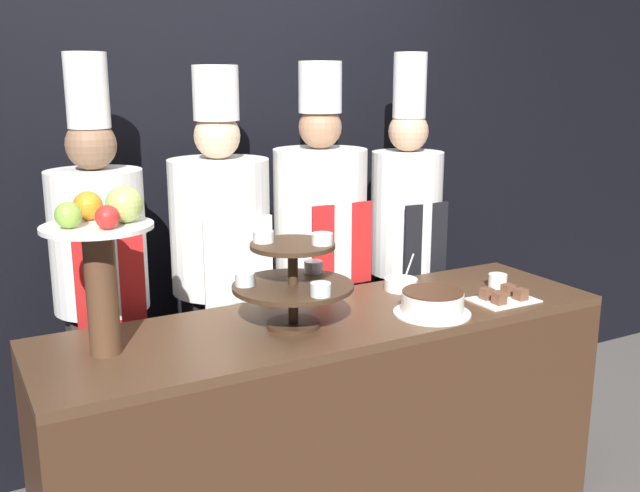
{
  "coord_description": "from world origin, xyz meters",
  "views": [
    {
      "loc": [
        -1.26,
        -1.88,
        1.79
      ],
      "look_at": [
        0.0,
        0.41,
        1.17
      ],
      "focal_mm": 40.0,
      "sensor_mm": 36.0,
      "label": 1
    }
  ],
  "objects_px": {
    "fruit_pedestal": "(102,249)",
    "cake_round": "(432,303)",
    "cup_white": "(498,281)",
    "chef_left": "(101,281)",
    "serving_bowl_far": "(401,284)",
    "chef_center_left": "(222,267)",
    "chef_center_right": "(320,251)",
    "tiered_stand": "(293,277)",
    "chef_right": "(406,240)",
    "cake_square_tray": "(504,297)"
  },
  "relations": [
    {
      "from": "cup_white",
      "to": "chef_left",
      "type": "height_order",
      "value": "chef_left"
    },
    {
      "from": "chef_center_right",
      "to": "chef_center_left",
      "type": "bearing_deg",
      "value": -180.0
    },
    {
      "from": "serving_bowl_far",
      "to": "chef_center_left",
      "type": "distance_m",
      "value": 0.76
    },
    {
      "from": "serving_bowl_far",
      "to": "chef_left",
      "type": "height_order",
      "value": "chef_left"
    },
    {
      "from": "cup_white",
      "to": "chef_left",
      "type": "relative_size",
      "value": 0.04
    },
    {
      "from": "tiered_stand",
      "to": "chef_right",
      "type": "relative_size",
      "value": 0.23
    },
    {
      "from": "chef_center_left",
      "to": "chef_center_right",
      "type": "bearing_deg",
      "value": 0.0
    },
    {
      "from": "cake_square_tray",
      "to": "chef_left",
      "type": "xyz_separation_m",
      "value": [
        -1.41,
        0.74,
        0.07
      ]
    },
    {
      "from": "cake_square_tray",
      "to": "chef_center_left",
      "type": "distance_m",
      "value": 1.17
    },
    {
      "from": "fruit_pedestal",
      "to": "chef_center_right",
      "type": "distance_m",
      "value": 1.23
    },
    {
      "from": "fruit_pedestal",
      "to": "tiered_stand",
      "type": "bearing_deg",
      "value": -5.96
    },
    {
      "from": "serving_bowl_far",
      "to": "chef_center_left",
      "type": "xyz_separation_m",
      "value": [
        -0.64,
        0.42,
        0.06
      ]
    },
    {
      "from": "tiered_stand",
      "to": "chef_right",
      "type": "xyz_separation_m",
      "value": [
        0.92,
        0.6,
        -0.09
      ]
    },
    {
      "from": "fruit_pedestal",
      "to": "chef_right",
      "type": "height_order",
      "value": "chef_right"
    },
    {
      "from": "cake_square_tray",
      "to": "serving_bowl_far",
      "type": "height_order",
      "value": "serving_bowl_far"
    },
    {
      "from": "cake_round",
      "to": "serving_bowl_far",
      "type": "bearing_deg",
      "value": 76.04
    },
    {
      "from": "chef_right",
      "to": "chef_center_right",
      "type": "bearing_deg",
      "value": -180.0
    },
    {
      "from": "tiered_stand",
      "to": "chef_center_left",
      "type": "distance_m",
      "value": 0.61
    },
    {
      "from": "tiered_stand",
      "to": "cup_white",
      "type": "relative_size",
      "value": 5.5
    },
    {
      "from": "chef_center_left",
      "to": "cup_white",
      "type": "bearing_deg",
      "value": -29.75
    },
    {
      "from": "tiered_stand",
      "to": "fruit_pedestal",
      "type": "height_order",
      "value": "fruit_pedestal"
    },
    {
      "from": "chef_left",
      "to": "tiered_stand",
      "type": "bearing_deg",
      "value": -48.03
    },
    {
      "from": "serving_bowl_far",
      "to": "chef_center_left",
      "type": "relative_size",
      "value": 0.08
    },
    {
      "from": "cake_square_tray",
      "to": "fruit_pedestal",
      "type": "bearing_deg",
      "value": 172.38
    },
    {
      "from": "chef_center_left",
      "to": "chef_left",
      "type": "bearing_deg",
      "value": 179.99
    },
    {
      "from": "fruit_pedestal",
      "to": "cake_square_tray",
      "type": "relative_size",
      "value": 2.16
    },
    {
      "from": "chef_center_right",
      "to": "chef_right",
      "type": "relative_size",
      "value": 0.98
    },
    {
      "from": "fruit_pedestal",
      "to": "cup_white",
      "type": "distance_m",
      "value": 1.65
    },
    {
      "from": "chef_center_right",
      "to": "tiered_stand",
      "type": "bearing_deg",
      "value": -126.21
    },
    {
      "from": "cup_white",
      "to": "chef_left",
      "type": "bearing_deg",
      "value": 159.05
    },
    {
      "from": "fruit_pedestal",
      "to": "cake_round",
      "type": "xyz_separation_m",
      "value": [
        1.16,
        -0.2,
        -0.3
      ]
    },
    {
      "from": "fruit_pedestal",
      "to": "cake_square_tray",
      "type": "xyz_separation_m",
      "value": [
        1.51,
        -0.2,
        -0.33
      ]
    },
    {
      "from": "tiered_stand",
      "to": "cup_white",
      "type": "xyz_separation_m",
      "value": [
        0.98,
        0.02,
        -0.16
      ]
    },
    {
      "from": "cup_white",
      "to": "chef_center_right",
      "type": "distance_m",
      "value": 0.8
    },
    {
      "from": "fruit_pedestal",
      "to": "cake_round",
      "type": "relative_size",
      "value": 1.86
    },
    {
      "from": "fruit_pedestal",
      "to": "cake_round",
      "type": "distance_m",
      "value": 1.21
    },
    {
      "from": "chef_center_left",
      "to": "cake_round",
      "type": "bearing_deg",
      "value": -52.61
    },
    {
      "from": "tiered_stand",
      "to": "chef_left",
      "type": "relative_size",
      "value": 0.23
    },
    {
      "from": "chef_center_left",
      "to": "chef_right",
      "type": "relative_size",
      "value": 0.97
    },
    {
      "from": "cake_square_tray",
      "to": "chef_left",
      "type": "distance_m",
      "value": 1.6
    },
    {
      "from": "cup_white",
      "to": "serving_bowl_far",
      "type": "distance_m",
      "value": 0.42
    },
    {
      "from": "chef_center_right",
      "to": "cake_round",
      "type": "bearing_deg",
      "value": -83.8
    },
    {
      "from": "cake_square_tray",
      "to": "chef_left",
      "type": "height_order",
      "value": "chef_left"
    },
    {
      "from": "cake_round",
      "to": "cake_square_tray",
      "type": "bearing_deg",
      "value": -0.82
    },
    {
      "from": "fruit_pedestal",
      "to": "chef_center_left",
      "type": "relative_size",
      "value": 0.3
    },
    {
      "from": "chef_left",
      "to": "cake_round",
      "type": "bearing_deg",
      "value": -34.59
    },
    {
      "from": "fruit_pedestal",
      "to": "chef_left",
      "type": "height_order",
      "value": "chef_left"
    },
    {
      "from": "fruit_pedestal",
      "to": "serving_bowl_far",
      "type": "xyz_separation_m",
      "value": [
        1.23,
        0.12,
        -0.32
      ]
    },
    {
      "from": "cake_square_tray",
      "to": "chef_right",
      "type": "bearing_deg",
      "value": 86.6
    },
    {
      "from": "chef_right",
      "to": "chef_left",
      "type": "bearing_deg",
      "value": 180.0
    }
  ]
}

